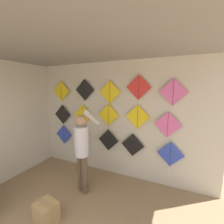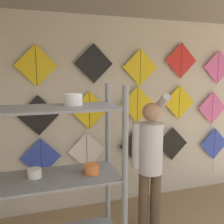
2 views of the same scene
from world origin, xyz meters
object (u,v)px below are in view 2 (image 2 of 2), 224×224
(kite_5, at_px, (38,115))
(kite_10, at_px, (36,66))
(kite_13, at_px, (181,61))
(kite_9, at_px, (212,108))
(kite_0, at_px, (41,157))
(kite_2, at_px, (137,145))
(kite_3, at_px, (172,145))
(kite_14, at_px, (218,67))
(kite_12, at_px, (140,67))
(kite_1, at_px, (87,153))
(kite_4, at_px, (214,146))
(kite_11, at_px, (94,64))
(kite_7, at_px, (137,104))
(kite_8, at_px, (179,102))
(kite_6, at_px, (89,110))
(shopkeeper, at_px, (150,157))

(kite_5, bearing_deg, kite_10, 180.00)
(kite_13, bearing_deg, kite_9, 0.00)
(kite_0, relative_size, kite_2, 1.00)
(kite_3, xyz_separation_m, kite_14, (0.81, 0.00, 1.26))
(kite_12, distance_m, kite_14, 1.40)
(kite_1, height_order, kite_4, kite_1)
(kite_5, distance_m, kite_14, 2.96)
(kite_0, height_order, kite_13, kite_13)
(kite_0, relative_size, kite_12, 1.00)
(kite_11, height_order, kite_13, kite_13)
(kite_2, height_order, kite_7, kite_7)
(kite_9, xyz_separation_m, kite_14, (0.07, 0.00, 0.68))
(kite_10, bearing_deg, kite_14, 0.00)
(kite_9, bearing_deg, kite_10, 180.00)
(kite_9, height_order, kite_10, kite_10)
(kite_1, distance_m, kite_8, 1.67)
(kite_8, height_order, kite_12, kite_12)
(kite_7, bearing_deg, kite_8, 0.00)
(kite_5, bearing_deg, kite_4, -0.02)
(kite_14, bearing_deg, kite_2, 180.00)
(kite_6, relative_size, kite_8, 1.00)
(kite_9, height_order, kite_13, kite_13)
(kite_4, relative_size, kite_12, 1.38)
(kite_7, bearing_deg, kite_12, 0.00)
(kite_2, bearing_deg, kite_9, 0.00)
(kite_0, height_order, kite_9, kite_9)
(kite_14, bearing_deg, kite_8, 180.00)
(kite_14, bearing_deg, kite_5, 180.00)
(kite_0, distance_m, kite_10, 1.25)
(kite_2, relative_size, kite_6, 1.00)
(kite_12, bearing_deg, kite_4, -0.04)
(kite_2, height_order, kite_10, kite_10)
(kite_0, xyz_separation_m, kite_5, (-0.01, 0.00, 0.59))
(kite_9, xyz_separation_m, kite_11, (-2.05, 0.00, 0.71))
(shopkeeper, distance_m, kite_3, 1.19)
(kite_4, xyz_separation_m, kite_14, (-0.02, 0.00, 1.35))
(kite_0, height_order, kite_8, kite_8)
(kite_4, xyz_separation_m, kite_8, (-0.73, 0.00, 0.79))
(kite_0, xyz_separation_m, kite_12, (1.48, 0.00, 1.24))
(kite_7, distance_m, kite_13, 0.99)
(kite_1, distance_m, kite_11, 1.30)
(kite_13, bearing_deg, kite_11, 180.00)
(kite_0, xyz_separation_m, kite_14, (2.88, 0.00, 1.25))
(kite_5, xyz_separation_m, kite_6, (0.70, 0.00, 0.04))
(kite_1, distance_m, kite_7, 1.05)
(kite_10, xyz_separation_m, kite_12, (1.48, 0.00, -0.01))
(kite_7, relative_size, kite_11, 1.00)
(kite_2, height_order, kite_12, kite_12)
(kite_12, height_order, kite_13, kite_13)
(kite_12, xyz_separation_m, kite_14, (1.40, 0.00, 0.01))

